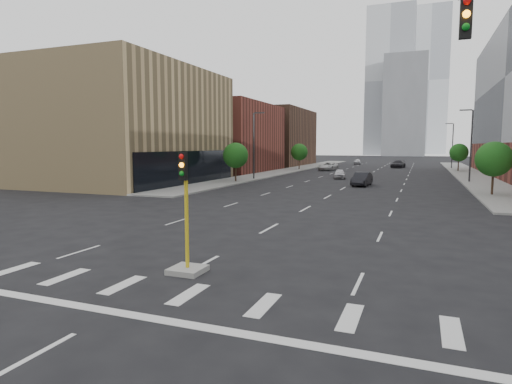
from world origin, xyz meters
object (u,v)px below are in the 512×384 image
Objects in this scene: car_near_left at (340,174)px; median_traffic_signal at (187,247)px; car_mid_right at (362,179)px; car_far_left at (328,166)px; car_distant at (358,162)px; car_deep_right at (398,164)px.

median_traffic_signal is at bearing -95.51° from car_near_left.
car_mid_right is at bearing -75.49° from car_near_left.
car_distant is (1.52, 28.40, -0.11)m from car_far_left.
car_near_left is 1.00× the size of car_distant.
car_mid_right reaches higher than car_far_left.
car_deep_right is (6.15, 33.74, 0.12)m from car_near_left.
median_traffic_signal reaches higher than car_near_left.
car_far_left is at bearing 97.28° from median_traffic_signal.
car_deep_right is (11.79, 14.33, 0.02)m from car_far_left.
car_deep_right reaches higher than car_near_left.
median_traffic_signal is 66.96m from car_far_left.
car_mid_right is 0.84× the size of car_far_left.
median_traffic_signal is 1.12× the size of car_distant.
car_near_left is at bearing 118.10° from car_mid_right.
car_mid_right is at bearing -83.12° from car_deep_right.
car_distant is (-4.12, 47.81, -0.00)m from car_near_left.
car_deep_right is at bearing 92.26° from car_mid_right.
median_traffic_signal is 1.11× the size of car_near_left.
car_deep_right is at bearing 70.71° from car_near_left.
car_distant is (-8.46, 57.80, -0.11)m from car_mid_right.
car_near_left is 20.21m from car_far_left.
car_far_left is 1.42× the size of car_distant.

